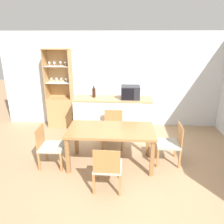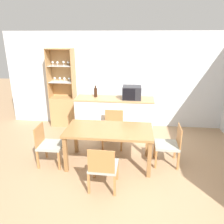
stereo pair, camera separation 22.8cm
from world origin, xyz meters
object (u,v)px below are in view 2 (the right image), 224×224
at_px(dining_table, 109,133).
at_px(dining_chair_side_left_near, 49,144).
at_px(dining_chair_head_far, 113,129).
at_px(microwave, 132,93).
at_px(wine_bottle, 96,92).
at_px(display_cabinet, 64,104).
at_px(dining_chair_side_right_far, 169,145).
at_px(dining_chair_head_near, 103,167).

height_order(dining_table, dining_chair_side_left_near, dining_chair_side_left_near).
distance_m(dining_chair_head_far, dining_chair_side_left_near, 1.47).
distance_m(microwave, wine_bottle, 0.91).
xyz_separation_m(display_cabinet, dining_chair_side_right_far, (2.69, -1.76, -0.19)).
relative_size(dining_table, wine_bottle, 5.71).
bearing_deg(dining_chair_side_left_near, wine_bottle, 156.58).
relative_size(dining_chair_head_far, microwave, 1.81).
relative_size(dining_table, dining_chair_head_near, 2.04).
distance_m(dining_chair_head_far, microwave, 1.01).
xyz_separation_m(display_cabinet, microwave, (1.91, -0.51, 0.52)).
bearing_deg(display_cabinet, microwave, -14.93).
height_order(dining_table, dining_chair_side_right_far, dining_chair_side_right_far).
bearing_deg(wine_bottle, dining_chair_side_right_far, -38.27).
xyz_separation_m(dining_table, dining_chair_head_far, (-0.00, 0.77, -0.24)).
bearing_deg(dining_table, dining_chair_head_near, -90.06).
relative_size(dining_chair_head_near, wine_bottle, 2.80).
bearing_deg(dining_chair_head_far, dining_chair_side_left_near, 37.45).
bearing_deg(dining_chair_side_right_far, dining_chair_side_left_near, 97.03).
bearing_deg(dining_chair_side_right_far, microwave, 32.70).
height_order(dining_chair_head_far, dining_chair_side_left_near, same).
xyz_separation_m(display_cabinet, wine_bottle, (1.00, -0.43, 0.48)).
xyz_separation_m(dining_table, microwave, (0.39, 1.38, 0.47)).
height_order(dining_chair_head_far, dining_chair_side_right_far, same).
height_order(display_cabinet, dining_table, display_cabinet).
relative_size(dining_chair_side_left_near, wine_bottle, 2.80).
xyz_separation_m(display_cabinet, dining_table, (1.52, -1.89, 0.05)).
height_order(display_cabinet, dining_chair_head_near, display_cabinet).
relative_size(dining_chair_side_left_near, microwave, 1.81).
distance_m(dining_table, wine_bottle, 1.60).
distance_m(dining_chair_side_left_near, microwave, 2.28).
height_order(dining_chair_side_left_near, dining_chair_head_near, same).
relative_size(dining_chair_side_right_far, microwave, 1.81).
relative_size(display_cabinet, microwave, 4.74).
bearing_deg(microwave, dining_chair_head_near, -100.29).
xyz_separation_m(dining_chair_side_left_near, dining_chair_head_near, (1.17, -0.64, 0.00)).
bearing_deg(dining_chair_head_near, wine_bottle, 104.07).
bearing_deg(dining_chair_head_near, dining_table, 90.95).
bearing_deg(microwave, dining_table, -105.74).
bearing_deg(display_cabinet, dining_chair_side_right_far, -33.26).
xyz_separation_m(dining_table, dining_chair_head_near, (-0.00, -0.77, -0.24)).
distance_m(dining_table, dining_chair_head_near, 0.80).
height_order(dining_chair_head_near, wine_bottle, wine_bottle).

